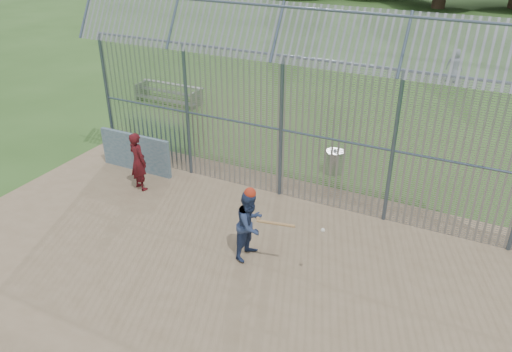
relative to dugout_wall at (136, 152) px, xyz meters
The scene contains 10 objects.
ground 5.47m from the dugout_wall, 32.23° to the right, with size 120.00×120.00×0.00m, color #2D511E.
dirt_infield 5.75m from the dugout_wall, 36.47° to the right, with size 14.00×10.00×0.02m, color #756047.
dugout_wall is the anchor object (origin of this frame).
batter 5.69m from the dugout_wall, 24.41° to the right, with size 0.82×0.64×1.69m, color navy.
onlooker 1.26m from the dugout_wall, 46.96° to the right, with size 0.64×0.42×1.74m, color maroon.
bg_kid_standing 16.10m from the dugout_wall, 62.02° to the left, with size 0.77×0.50×1.58m, color slate.
batting_gear 5.93m from the dugout_wall, 24.03° to the right, with size 1.96×0.40×0.68m.
trash_can 6.13m from the dugout_wall, 24.98° to the left, with size 0.56×0.56×0.82m.
bleacher 6.43m from the dugout_wall, 116.47° to the left, with size 3.00×0.95×0.72m.
backstop_fence 6.66m from the dugout_wall, ahead, with size 20.09×0.81×5.30m.
Camera 1 is at (4.95, -7.92, 7.12)m, focal length 35.00 mm.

